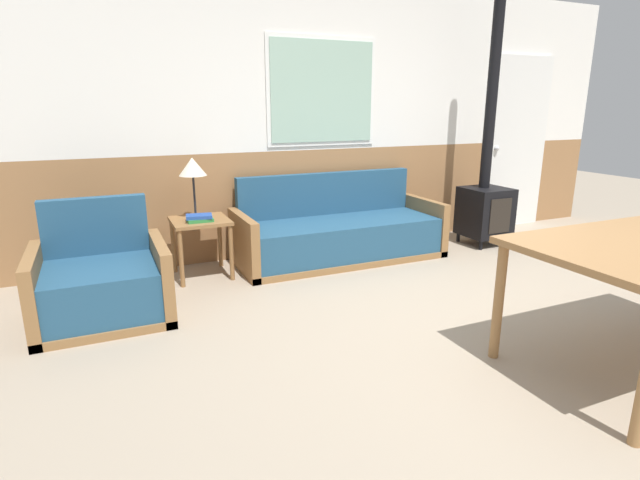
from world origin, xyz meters
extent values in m
plane|color=gray|center=(0.00, 0.00, 0.00)|extent=(16.00, 16.00, 0.00)
cube|color=#996B42|center=(0.00, 2.63, 0.53)|extent=(7.20, 0.06, 1.06)
cube|color=white|center=(0.00, 2.63, 1.88)|extent=(7.20, 0.06, 1.64)
cube|color=white|center=(-0.20, 2.59, 1.63)|extent=(1.18, 0.01, 1.06)
cube|color=#99BCA8|center=(-0.20, 2.58, 1.63)|extent=(1.10, 0.02, 0.98)
cube|color=olive|center=(-0.20, 2.15, 0.03)|extent=(2.06, 0.78, 0.06)
cube|color=navy|center=(-0.20, 2.13, 0.23)|extent=(1.90, 0.70, 0.34)
cube|color=navy|center=(-0.20, 2.49, 0.62)|extent=(1.90, 0.10, 0.43)
cube|color=olive|center=(-1.20, 2.15, 0.27)|extent=(0.08, 0.78, 0.54)
cube|color=olive|center=(0.79, 2.15, 0.27)|extent=(0.08, 0.78, 0.54)
cube|color=olive|center=(-2.41, 1.56, 0.03)|extent=(0.91, 0.81, 0.06)
cube|color=navy|center=(-2.41, 1.54, 0.23)|extent=(0.75, 0.73, 0.34)
cube|color=navy|center=(-2.41, 1.92, 0.62)|extent=(0.75, 0.10, 0.44)
cube|color=olive|center=(-2.82, 1.56, 0.27)|extent=(0.08, 0.81, 0.54)
cube|color=olive|center=(-1.99, 1.56, 0.27)|extent=(0.08, 0.81, 0.54)
cube|color=olive|center=(-1.57, 2.21, 0.51)|extent=(0.49, 0.49, 0.03)
cylinder|color=olive|center=(-1.78, 1.99, 0.25)|extent=(0.04, 0.04, 0.50)
cylinder|color=olive|center=(-1.35, 1.99, 0.25)|extent=(0.04, 0.04, 0.50)
cylinder|color=olive|center=(-1.78, 2.42, 0.25)|extent=(0.04, 0.04, 0.50)
cylinder|color=olive|center=(-1.35, 2.42, 0.25)|extent=(0.04, 0.04, 0.50)
cylinder|color=#262628|center=(-1.59, 2.29, 0.54)|extent=(0.14, 0.14, 0.02)
cylinder|color=#262628|center=(-1.59, 2.29, 0.73)|extent=(0.02, 0.02, 0.36)
cone|color=beige|center=(-1.59, 2.29, 0.98)|extent=(0.24, 0.24, 0.16)
cube|color=#2D7F3D|center=(-1.58, 2.11, 0.54)|extent=(0.22, 0.15, 0.03)
cube|color=#234799|center=(-1.59, 2.12, 0.57)|extent=(0.24, 0.18, 0.03)
cylinder|color=#9E7042|center=(-0.23, -0.04, 0.36)|extent=(0.06, 0.06, 0.73)
cylinder|color=black|center=(1.32, 1.84, 0.05)|extent=(0.04, 0.04, 0.10)
cylinder|color=black|center=(1.69, 1.84, 0.05)|extent=(0.04, 0.04, 0.10)
cylinder|color=black|center=(1.32, 2.21, 0.05)|extent=(0.04, 0.04, 0.10)
cylinder|color=black|center=(1.69, 2.21, 0.05)|extent=(0.04, 0.04, 0.10)
cube|color=black|center=(1.51, 2.02, 0.36)|extent=(0.47, 0.46, 0.53)
cube|color=black|center=(1.51, 1.79, 0.36)|extent=(0.28, 0.01, 0.37)
cylinder|color=black|center=(1.51, 2.07, 1.59)|extent=(0.12, 0.12, 1.92)
cube|color=white|center=(2.42, 2.58, 1.03)|extent=(0.94, 0.04, 2.07)
sphere|color=silver|center=(2.09, 2.54, 0.99)|extent=(0.06, 0.06, 0.06)
camera|label=1|loc=(-2.35, -2.15, 1.51)|focal=28.00mm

